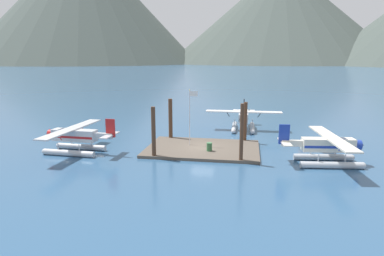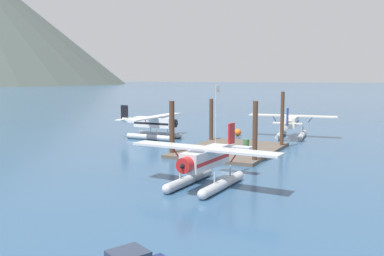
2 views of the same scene
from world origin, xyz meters
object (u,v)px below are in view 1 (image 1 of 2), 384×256
Objects in this scene: seaplane_silver_port_aft at (74,138)px; seaplane_cream_stbd_aft at (328,148)px; mooring_buoy at (302,143)px; flagpole at (191,111)px; fuel_drum at (209,147)px; seaplane_white_bow_right at (243,119)px.

seaplane_silver_port_aft and seaplane_cream_stbd_aft have the same top height.
seaplane_silver_port_aft is at bearing -179.29° from seaplane_cream_stbd_aft.
seaplane_cream_stbd_aft is at bearing -77.72° from mooring_buoy.
mooring_buoy is (12.50, 2.42, -3.74)m from flagpole.
seaplane_silver_port_aft is (-14.16, -2.07, 0.84)m from fuel_drum.
flagpole is 0.59× the size of seaplane_cream_stbd_aft.
mooring_buoy is 0.08× the size of seaplane_cream_stbd_aft.
mooring_buoy is 0.08× the size of seaplane_silver_port_aft.
mooring_buoy is (10.12, 4.62, -0.31)m from fuel_drum.
fuel_drum is 14.33m from seaplane_silver_port_aft.
fuel_drum is 11.13m from mooring_buoy.
seaplane_silver_port_aft reaches higher than fuel_drum.
seaplane_cream_stbd_aft reaches higher than mooring_buoy.
flagpole reaches higher than seaplane_cream_stbd_aft.
seaplane_silver_port_aft is at bearing -164.60° from mooring_buoy.
seaplane_silver_port_aft is 1.00× the size of seaplane_cream_stbd_aft.
flagpole is 12.79m from seaplane_silver_port_aft.
seaplane_white_bow_right reaches higher than fuel_drum.
seaplane_cream_stbd_aft is (11.51, -1.75, 0.84)m from fuel_drum.
fuel_drum is 1.03× the size of mooring_buoy.
seaplane_white_bow_right is (-6.83, 8.05, 1.15)m from mooring_buoy.
flagpole is at bearing 19.92° from seaplane_silver_port_aft.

